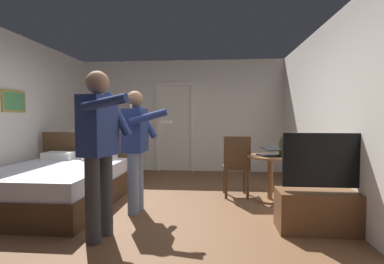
# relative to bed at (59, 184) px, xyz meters

# --- Properties ---
(ground_plane) EXTENTS (6.84, 6.84, 0.00)m
(ground_plane) POSITION_rel_bed_xyz_m (1.48, -0.32, -0.30)
(ground_plane) COLOR brown
(wall_back) EXTENTS (5.05, 0.12, 2.65)m
(wall_back) POSITION_rel_bed_xyz_m (1.48, 2.85, 1.02)
(wall_back) COLOR silver
(wall_back) RESTS_ON ground_plane
(wall_right) EXTENTS (0.12, 6.46, 2.65)m
(wall_right) POSITION_rel_bed_xyz_m (3.95, -0.32, 1.02)
(wall_right) COLOR silver
(wall_right) RESTS_ON ground_plane
(doorway_frame) EXTENTS (0.93, 0.08, 2.13)m
(doorway_frame) POSITION_rel_bed_xyz_m (1.34, 2.77, 0.92)
(doorway_frame) COLOR white
(doorway_frame) RESTS_ON ground_plane
(bed) EXTENTS (1.62, 2.09, 1.02)m
(bed) POSITION_rel_bed_xyz_m (0.00, 0.00, 0.00)
(bed) COLOR #4C331E
(bed) RESTS_ON ground_plane
(tv_flatscreen) EXTENTS (1.13, 0.40, 1.11)m
(tv_flatscreen) POSITION_rel_bed_xyz_m (3.59, -0.72, 0.01)
(tv_flatscreen) COLOR brown
(tv_flatscreen) RESTS_ON ground_plane
(side_table) EXTENTS (0.71, 0.71, 0.70)m
(side_table) POSITION_rel_bed_xyz_m (3.16, 0.43, 0.18)
(side_table) COLOR brown
(side_table) RESTS_ON ground_plane
(laptop) EXTENTS (0.42, 0.43, 0.15)m
(laptop) POSITION_rel_bed_xyz_m (3.15, 0.39, 0.45)
(laptop) COLOR black
(laptop) RESTS_ON side_table
(bottle_on_table) EXTENTS (0.06, 0.06, 0.29)m
(bottle_on_table) POSITION_rel_bed_xyz_m (3.30, 0.35, 0.52)
(bottle_on_table) COLOR #2E3E16
(bottle_on_table) RESTS_ON side_table
(wooden_chair) EXTENTS (0.44, 0.44, 0.99)m
(wooden_chair) POSITION_rel_bed_xyz_m (2.65, 0.59, 0.24)
(wooden_chair) COLOR #4C331E
(wooden_chair) RESTS_ON ground_plane
(person_blue_shirt) EXTENTS (0.64, 0.66, 1.76)m
(person_blue_shirt) POSITION_rel_bed_xyz_m (1.11, -1.12, 0.71)
(person_blue_shirt) COLOR #333338
(person_blue_shirt) RESTS_ON ground_plane
(person_striped_shirt) EXTENTS (0.67, 0.54, 1.64)m
(person_striped_shirt) POSITION_rel_bed_xyz_m (1.25, -0.25, 0.63)
(person_striped_shirt) COLOR slate
(person_striped_shirt) RESTS_ON ground_plane
(suitcase_dark) EXTENTS (0.62, 0.50, 0.36)m
(suitcase_dark) POSITION_rel_bed_xyz_m (0.34, 1.58, -0.12)
(suitcase_dark) COLOR #4C1919
(suitcase_dark) RESTS_ON ground_plane
(suitcase_small) EXTENTS (0.65, 0.40, 0.32)m
(suitcase_small) POSITION_rel_bed_xyz_m (0.39, 1.99, -0.14)
(suitcase_small) COLOR black
(suitcase_small) RESTS_ON ground_plane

